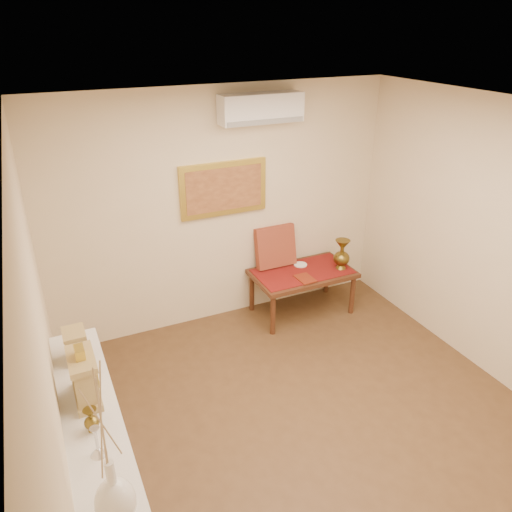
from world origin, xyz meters
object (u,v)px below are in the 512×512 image
brass_urn_tall (342,251)px  wooden_chest (76,345)px  white_vase (105,445)px  mantel_clock (85,377)px  display_ledge (100,468)px  low_table (302,276)px

brass_urn_tall → wooden_chest: 3.34m
brass_urn_tall → wooden_chest: (-3.13, -1.13, 0.32)m
white_vase → mantel_clock: white_vase is taller
display_ledge → mantel_clock: mantel_clock is taller
brass_urn_tall → low_table: (-0.46, 0.12, -0.30)m
white_vase → brass_urn_tall: (3.11, 2.62, -0.73)m
wooden_chest → white_vase: bearing=-89.4°
display_ledge → mantel_clock: size_ratio=4.93×
white_vase → display_ledge: white_vase is taller
display_ledge → low_table: size_ratio=1.68×
mantel_clock → low_table: 3.24m
mantel_clock → low_table: bearing=32.9°
white_vase → brass_urn_tall: 4.14m
display_ledge → low_table: (2.67, 1.88, -0.01)m
mantel_clock → wooden_chest: (-0.01, 0.47, -0.05)m
brass_urn_tall → mantel_clock: bearing=-152.9°
low_table → wooden_chest: bearing=-154.9°
white_vase → wooden_chest: 1.55m
wooden_chest → mantel_clock: bearing=-89.3°
wooden_chest → low_table: bearing=25.1°
low_table → white_vase: bearing=-134.0°
white_vase → wooden_chest: white_vase is taller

